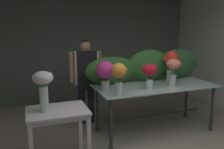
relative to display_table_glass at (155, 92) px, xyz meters
The scene contains 12 objects.
ground_plane 0.92m from the display_table_glass, 133.59° to the left, with size 8.25×8.25×0.00m, color #9E9384.
wall_back 2.42m from the display_table_glass, 99.84° to the left, with size 5.05×0.12×2.78m, color slate.
display_table_glass is the anchor object (origin of this frame).
side_table_white 1.78m from the display_table_glass, 165.72° to the right, with size 0.78×0.58×0.77m.
florist 1.31m from the display_table_glass, 143.57° to the left, with size 0.61×0.24×1.58m.
foliage_backdrop 0.52m from the display_table_glass, 82.85° to the left, with size 2.27×0.28×0.58m.
vase_sunset_freesia 0.99m from the display_table_glass, 157.18° to the right, with size 0.23×0.22×0.48m.
vase_crimson_stock 0.48m from the display_table_glass, 143.48° to the right, with size 0.25×0.23×0.41m.
vase_coral_anemones 0.51m from the display_table_glass, 30.77° to the right, with size 0.25×0.25×0.46m.
vase_magenta_peonies 1.01m from the display_table_glass, behind, with size 0.29×0.29×0.47m.
vase_scarlet_lilies 0.60m from the display_table_glass, 15.49° to the left, with size 0.27×0.23×0.57m.
vase_white_roses_tall 1.96m from the display_table_glass, 166.81° to the right, with size 0.26×0.26×0.52m.
Camera 1 is at (-1.67, -1.93, 1.83)m, focal length 37.56 mm.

